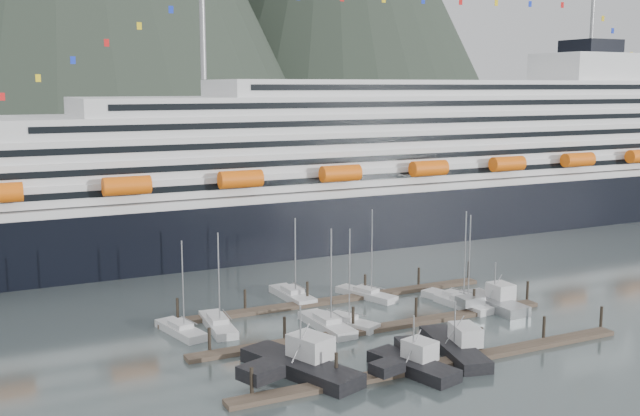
# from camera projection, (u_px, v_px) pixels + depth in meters

# --- Properties ---
(ground) EXTENTS (1600.00, 1600.00, 0.00)m
(ground) POSITION_uv_depth(u_px,v_px,m) (428.00, 331.00, 90.10)
(ground) COLOR #4A5657
(ground) RESTS_ON ground
(cruise_ship) EXTENTS (210.00, 30.40, 50.30)m
(cruise_ship) POSITION_uv_depth(u_px,v_px,m) (399.00, 172.00, 149.87)
(cruise_ship) COLOR black
(cruise_ship) RESTS_ON ground
(dock_near) EXTENTS (48.18, 2.28, 3.20)m
(dock_near) POSITION_uv_depth(u_px,v_px,m) (442.00, 362.00, 79.10)
(dock_near) COLOR #42372A
(dock_near) RESTS_ON ground
(dock_mid) EXTENTS (48.18, 2.28, 3.20)m
(dock_mid) POSITION_uv_depth(u_px,v_px,m) (379.00, 327.00, 90.63)
(dock_mid) COLOR #42372A
(dock_mid) RESTS_ON ground
(dock_far) EXTENTS (48.18, 2.28, 3.20)m
(dock_far) POSITION_uv_depth(u_px,v_px,m) (331.00, 300.00, 102.15)
(dock_far) COLOR #42372A
(dock_far) RESTS_ON ground
(sailboat_a) EXTENTS (4.32, 9.04, 11.92)m
(sailboat_a) POSITION_uv_depth(u_px,v_px,m) (181.00, 331.00, 89.09)
(sailboat_a) COLOR silver
(sailboat_a) RESTS_ON ground
(sailboat_b) EXTENTS (6.42, 9.67, 12.69)m
(sailboat_b) POSITION_uv_depth(u_px,v_px,m) (343.00, 322.00, 92.20)
(sailboat_b) COLOR silver
(sailboat_b) RESTS_ON ground
(sailboat_c) EXTENTS (3.20, 10.32, 13.09)m
(sailboat_c) POSITION_uv_depth(u_px,v_px,m) (327.00, 325.00, 91.05)
(sailboat_c) COLOR silver
(sailboat_c) RESTS_ON ground
(sailboat_d) EXTENTS (5.40, 11.00, 13.24)m
(sailboat_d) POSITION_uv_depth(u_px,v_px,m) (457.00, 300.00, 101.68)
(sailboat_d) COLOR silver
(sailboat_d) RESTS_ON ground
(sailboat_e) EXTENTS (3.41, 10.21, 12.54)m
(sailboat_e) POSITION_uv_depth(u_px,v_px,m) (218.00, 325.00, 91.10)
(sailboat_e) COLOR silver
(sailboat_e) RESTS_ON ground
(sailboat_f) EXTENTS (3.22, 9.74, 12.04)m
(sailboat_f) POSITION_uv_depth(u_px,v_px,m) (292.00, 296.00, 103.76)
(sailboat_f) COLOR silver
(sailboat_f) RESTS_ON ground
(sailboat_g) EXTENTS (5.49, 9.87, 13.00)m
(sailboat_g) POSITION_uv_depth(u_px,v_px,m) (366.00, 295.00, 104.44)
(sailboat_g) COLOR silver
(sailboat_g) RESTS_ON ground
(sailboat_h) EXTENTS (3.78, 9.17, 13.11)m
(sailboat_h) POSITION_uv_depth(u_px,v_px,m) (463.00, 305.00, 99.61)
(sailboat_h) COLOR silver
(sailboat_h) RESTS_ON ground
(trawler_a) EXTENTS (11.80, 14.90, 7.96)m
(trawler_a) POSITION_uv_depth(u_px,v_px,m) (299.00, 365.00, 76.52)
(trawler_a) COLOR black
(trawler_a) RESTS_ON ground
(trawler_b) EXTENTS (8.54, 10.77, 6.64)m
(trawler_b) POSITION_uv_depth(u_px,v_px,m) (412.00, 364.00, 77.10)
(trawler_b) COLOR black
(trawler_b) RESTS_ON ground
(trawler_c) EXTENTS (9.75, 13.40, 6.60)m
(trawler_c) POSITION_uv_depth(u_px,v_px,m) (453.00, 347.00, 82.34)
(trawler_c) COLOR black
(trawler_c) RESTS_ON ground
(trawler_e) EXTENTS (8.02, 10.52, 6.80)m
(trawler_e) POSITION_uv_depth(u_px,v_px,m) (493.00, 302.00, 99.33)
(trawler_e) COLOR #949699
(trawler_e) RESTS_ON ground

